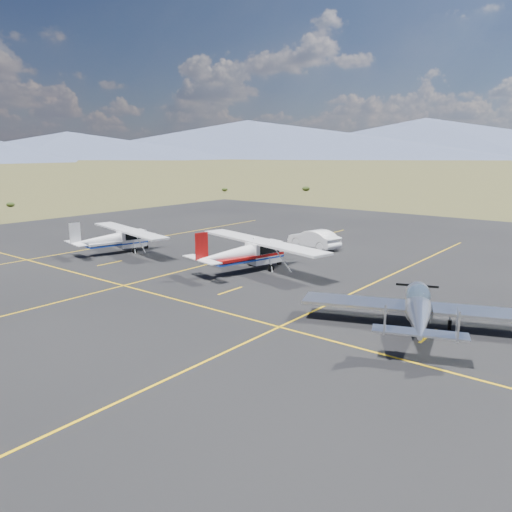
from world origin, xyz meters
TOP-DOWN VIEW (x-y plane):
  - ground at (0.00, 0.00)m, footprint 1600.00×1600.00m
  - apron at (0.00, 7.00)m, footprint 72.00×72.00m
  - aircraft_low_wing at (-2.70, -2.89)m, footprint 7.44×9.98m
  - aircraft_cessna at (1.19, 9.66)m, footprint 7.25×11.25m
  - aircraft_plain at (-0.46, 21.05)m, footprint 6.43×10.11m
  - sedan at (10.35, 10.42)m, footprint 2.46×4.71m

SIDE VIEW (x-z plane):
  - ground at x=0.00m, z-range 0.00..0.00m
  - apron at x=0.00m, z-range -0.01..0.01m
  - sedan at x=10.35m, z-range 0.01..1.49m
  - aircraft_low_wing at x=-2.70m, z-range -0.05..2.16m
  - aircraft_plain at x=-0.46m, z-range -0.14..2.41m
  - aircraft_cessna at x=1.19m, z-range -0.16..2.69m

